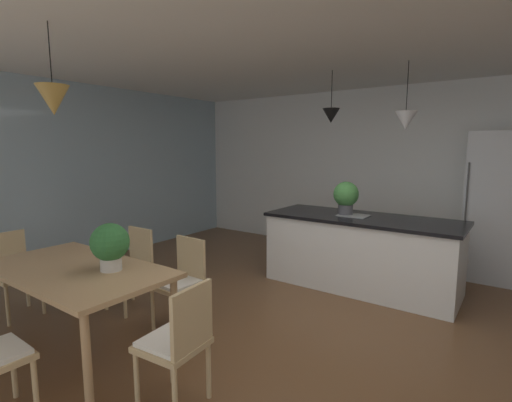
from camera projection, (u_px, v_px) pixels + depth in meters
ground_plane at (316, 343)px, 3.44m from camera, size 10.00×8.40×0.04m
ceiling_slab at (324, 22)px, 3.05m from camera, size 10.00×8.40×0.12m
wall_back_kitchen at (413, 173)px, 5.87m from camera, size 10.00×0.12×2.70m
window_wall_left_glazing at (70, 175)px, 5.58m from camera, size 0.06×8.40×2.70m
dining_table at (76, 276)px, 3.19m from camera, size 1.72×0.92×0.75m
chair_far_right at (181, 280)px, 3.66m from camera, size 0.41×0.41×0.87m
chair_kitchen_end at (178, 340)px, 2.51m from camera, size 0.43×0.43×0.87m
chair_far_left at (132, 265)px, 4.11m from camera, size 0.40×0.40×0.87m
chair_window_end at (14, 271)px, 3.93m from camera, size 0.41×0.41×0.87m
kitchen_island at (361, 251)px, 4.73m from camera, size 2.33×0.92×0.91m
refrigerator at (496, 207)px, 4.94m from camera, size 0.70×0.67×1.96m
pendant_over_table at (53, 100)px, 2.93m from camera, size 0.25×0.25×0.70m
pendant_over_island_main at (331, 116)px, 4.75m from camera, size 0.22×0.22×0.64m
pendant_over_island_aux at (406, 120)px, 4.24m from camera, size 0.24×0.24×0.75m
potted_plant_on_island at (346, 196)px, 4.76m from camera, size 0.32×0.32×0.43m
potted_plant_on_table at (110, 244)px, 3.08m from camera, size 0.31×0.31×0.39m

